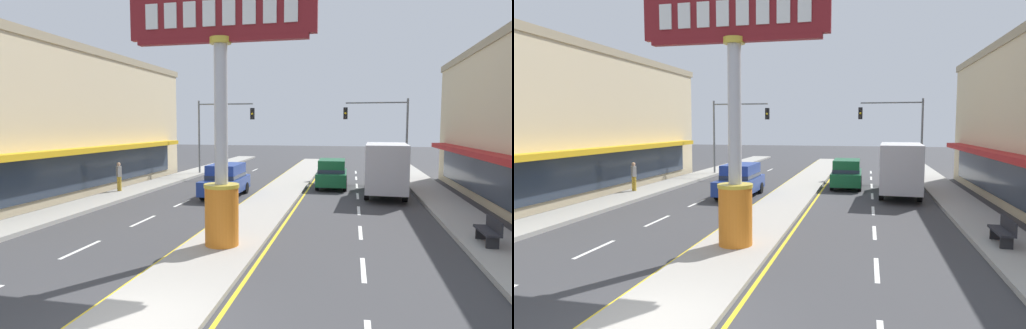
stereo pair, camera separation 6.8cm
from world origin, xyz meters
The scene contains 13 objects.
median_strip centered at (0.00, 18.00, 0.07)m, with size 2.60×52.00×0.14m, color #A39E93.
sidewalk_left centered at (-9.01, 16.00, 0.09)m, with size 2.23×60.00×0.18m, color #9E9B93.
sidewalk_right centered at (9.01, 16.00, 0.09)m, with size 2.23×60.00×0.18m, color #9E9B93.
lane_markings centered at (0.00, 16.65, 0.00)m, with size 9.34×52.00×0.01m.
district_sign centered at (0.00, 5.90, 4.60)m, with size 6.21×1.19×8.47m.
storefront_left centered at (-14.63, 15.60, 4.38)m, with size 8.63×24.46×8.77m.
traffic_light_left_side centered at (-6.53, 26.34, 4.25)m, with size 4.86×0.46×6.20m.
traffic_light_right_side centered at (6.53, 26.77, 4.25)m, with size 4.86×0.46×6.20m.
box_truck_near_right_lane centered at (6.17, 18.30, 1.69)m, with size 2.53×7.00×3.12m.
suv_far_right_lane centered at (-2.95, 16.21, 0.98)m, with size 1.97×4.60×1.90m.
suv_near_left_lane centered at (2.95, 21.10, 0.98)m, with size 2.00×4.62×1.90m.
street_bench centered at (8.77, 7.85, 0.65)m, with size 0.48×1.60×0.88m.
pedestrian_near_kerb centered at (-9.54, 15.70, 1.17)m, with size 0.44×0.43×1.74m.
Camera 2 is at (4.27, -7.58, 4.15)m, focal length 30.02 mm.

